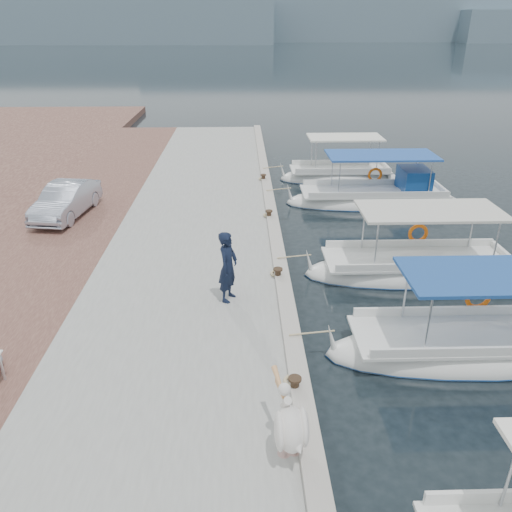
{
  "coord_description": "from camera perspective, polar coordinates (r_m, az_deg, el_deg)",
  "views": [
    {
      "loc": [
        -1.4,
        -11.67,
        7.48
      ],
      "look_at": [
        -1.0,
        1.6,
        1.2
      ],
      "focal_mm": 35.0,
      "sensor_mm": 36.0,
      "label": 1
    }
  ],
  "objects": [
    {
      "name": "concrete_quay",
      "position": [
        18.24,
        -6.62,
        1.79
      ],
      "size": [
        6.0,
        40.0,
        0.5
      ],
      "primitive_type": "cube",
      "color": "gray",
      "rests_on": "ground"
    },
    {
      "name": "parked_car",
      "position": [
        20.92,
        -20.9,
        5.99
      ],
      "size": [
        1.88,
        4.04,
        1.28
      ],
      "primitive_type": "imported",
      "rotation": [
        0.0,
        0.0,
        -0.14
      ],
      "color": "#A2A8B9",
      "rests_on": "cobblestone_strip"
    },
    {
      "name": "mooring_bollards",
      "position": [
        14.85,
        2.52,
        -1.9
      ],
      "size": [
        0.28,
        20.28,
        0.33
      ],
      "color": "black",
      "rests_on": "concrete_quay"
    },
    {
      "name": "pelican",
      "position": [
        9.12,
        3.95,
        -18.81
      ],
      "size": [
        0.71,
        1.6,
        1.23
      ],
      "color": "tan",
      "rests_on": "concrete_quay"
    },
    {
      "name": "fishing_caique_b",
      "position": [
        13.67,
        24.0,
        -9.73
      ],
      "size": [
        7.6,
        2.2,
        2.83
      ],
      "color": "silver",
      "rests_on": "ground"
    },
    {
      "name": "ground",
      "position": [
        13.93,
        4.35,
        -7.24
      ],
      "size": [
        400.0,
        400.0,
        0.0
      ],
      "primitive_type": "plane",
      "color": "black",
      "rests_on": "ground"
    },
    {
      "name": "fishing_caique_c",
      "position": [
        17.0,
        17.8,
        -1.62
      ],
      "size": [
        7.28,
        2.25,
        2.83
      ],
      "color": "silver",
      "rests_on": "ground"
    },
    {
      "name": "quay_curb",
      "position": [
        18.08,
        2.15,
        2.8
      ],
      "size": [
        0.44,
        40.0,
        0.12
      ],
      "primitive_type": "cube",
      "color": "#A59E93",
      "rests_on": "concrete_quay"
    },
    {
      "name": "cobblestone_strip",
      "position": [
        19.33,
        -21.56,
        1.5
      ],
      "size": [
        4.0,
        40.0,
        0.5
      ],
      "primitive_type": "cube",
      "color": "brown",
      "rests_on": "ground"
    },
    {
      "name": "fishing_caique_e",
      "position": [
        26.48,
        9.49,
        8.85
      ],
      "size": [
        6.15,
        2.11,
        2.83
      ],
      "color": "silver",
      "rests_on": "ground"
    },
    {
      "name": "fishing_caique_d",
      "position": [
        23.25,
        13.45,
        6.33
      ],
      "size": [
        7.85,
        2.37,
        2.83
      ],
      "color": "silver",
      "rests_on": "ground"
    },
    {
      "name": "fisherman",
      "position": [
        13.4,
        -3.23,
        -1.23
      ],
      "size": [
        0.71,
        0.85,
        2.0
      ],
      "primitive_type": "imported",
      "rotation": [
        0.0,
        0.0,
        1.19
      ],
      "color": "black",
      "rests_on": "concrete_quay"
    },
    {
      "name": "distant_hills",
      "position": [
        215.4,
        7.25,
        25.17
      ],
      "size": [
        330.0,
        60.0,
        18.0
      ],
      "color": "slate",
      "rests_on": "ground"
    }
  ]
}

